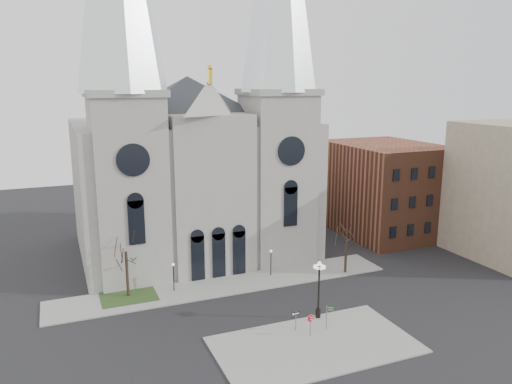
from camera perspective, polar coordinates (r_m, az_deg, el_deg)
name	(u,v)px	position (r m, az deg, el deg)	size (l,w,h in m)	color
ground	(262,327)	(50.04, 0.74, -15.17)	(160.00, 160.00, 0.00)	black
sidewalk_near	(315,345)	(47.24, 6.73, -16.95)	(18.00, 10.00, 0.14)	gray
sidewalk_far	(226,285)	(59.33, -3.49, -10.52)	(40.00, 6.00, 0.14)	gray
grass_patch	(128,296)	(57.98, -14.37, -11.45)	(6.00, 5.00, 0.18)	#28401B
cathedral	(194,119)	(66.16, -7.06, 8.26)	(33.00, 26.66, 54.00)	gray
bg_building_brick	(384,188)	(80.33, 14.44, 0.41)	(14.00, 18.00, 14.00)	brown
bg_building_tan	(509,192)	(73.90, 26.96, -0.01)	(10.00, 14.00, 18.00)	gray
tree_left	(126,249)	(56.02, -14.67, -6.30)	(3.20, 3.20, 7.50)	black
tree_right	(346,239)	(62.29, 10.30, -5.26)	(3.20, 3.20, 6.00)	black
ped_lamp_left	(173,272)	(57.44, -9.42, -9.03)	(0.32, 0.32, 3.26)	black
ped_lamp_right	(271,258)	(60.97, 1.72, -7.58)	(0.32, 0.32, 3.26)	black
stop_sign	(310,320)	(47.81, 6.25, -14.37)	(0.74, 0.27, 2.13)	slate
globe_lamp	(319,282)	(50.37, 7.21, -10.22)	(1.47, 1.47, 5.93)	black
one_way_sign	(296,317)	(48.68, 4.58, -14.07)	(0.86, 0.08, 1.97)	slate
street_name_sign	(327,315)	(49.29, 8.17, -13.78)	(0.70, 0.33, 2.33)	slate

